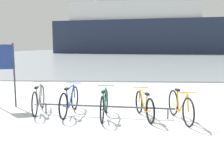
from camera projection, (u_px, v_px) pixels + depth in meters
name	position (u px, v px, depth m)	size (l,w,h in m)	color
ground	(126.00, 55.00, 57.27)	(80.00, 132.00, 0.08)	silver
bike_rack	(105.00, 107.00, 7.01)	(3.73, 0.44, 0.31)	#4C5156
bicycle_0	(39.00, 99.00, 7.46)	(0.46, 1.78, 0.83)	black
bicycle_1	(70.00, 101.00, 7.25)	(0.46, 1.80, 0.83)	black
bicycle_2	(104.00, 104.00, 6.86)	(0.46, 1.68, 0.82)	black
bicycle_3	(144.00, 105.00, 6.85)	(0.54, 1.65, 0.76)	black
bicycle_4	(180.00, 106.00, 6.60)	(0.47, 1.74, 0.83)	black
info_sign	(5.00, 64.00, 7.92)	(0.54, 0.19, 2.00)	#33383D
ferry_ship	(137.00, 29.00, 68.20)	(45.20, 19.64, 19.06)	#232D47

